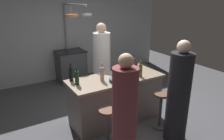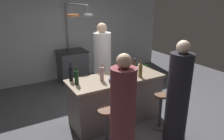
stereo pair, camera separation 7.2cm
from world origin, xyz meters
The scene contains 20 objects.
ground_plane centered at (0.00, 0.00, 0.00)m, with size 9.00×9.00×0.00m, color #4C4C51.
back_wall centered at (0.00, 2.85, 1.30)m, with size 6.40×0.16×2.60m, color #B2B7BC.
kitchen_island centered at (0.00, 0.00, 0.45)m, with size 1.80×0.72×0.90m.
stove_range centered at (0.00, 2.45, 0.45)m, with size 0.80×0.64×0.89m.
chef centered at (0.17, 0.88, 0.84)m, with size 0.38×0.38×1.80m.
bar_stool_right centered at (0.57, -0.62, 0.38)m, with size 0.28×0.28×0.68m.
guest_right centered at (0.55, -1.01, 0.79)m, with size 0.36×0.36×1.71m.
bar_stool_left centered at (-0.54, -0.62, 0.38)m, with size 0.28×0.28×0.68m.
guest_left centered at (-0.49, -1.02, 0.76)m, with size 0.35×0.35×1.65m.
overhead_pot_rack centered at (-0.07, 1.91, 1.67)m, with size 0.60×1.54×2.17m.
potted_plant centered at (1.80, 1.41, 0.30)m, with size 0.36×0.36×0.52m.
pepper_mill centered at (0.60, 0.27, 1.01)m, with size 0.05×0.05×0.21m, color #382319.
wine_bottle_red centered at (-0.75, 0.05, 1.02)m, with size 0.07×0.07×0.32m.
wine_bottle_rose centered at (-0.30, -0.01, 1.03)m, with size 0.07×0.07×0.33m.
wine_bottle_amber centered at (0.41, -0.20, 1.02)m, with size 0.07×0.07×0.32m.
wine_bottle_dark centered at (-0.77, 0.26, 1.03)m, with size 0.07×0.07×0.33m.
wine_glass_by_chef centered at (0.67, 0.18, 1.01)m, with size 0.07×0.07×0.15m.
wine_glass_near_left_guest centered at (0.07, -0.16, 1.01)m, with size 0.07×0.07×0.15m.
mixing_bowl_blue centered at (-0.13, -0.17, 0.93)m, with size 0.20×0.20×0.06m, color #334C6B.
mixing_bowl_wooden centered at (0.00, 0.02, 0.93)m, with size 0.15×0.15×0.07m, color brown.
Camera 2 is at (-1.86, -3.11, 2.29)m, focal length 33.59 mm.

